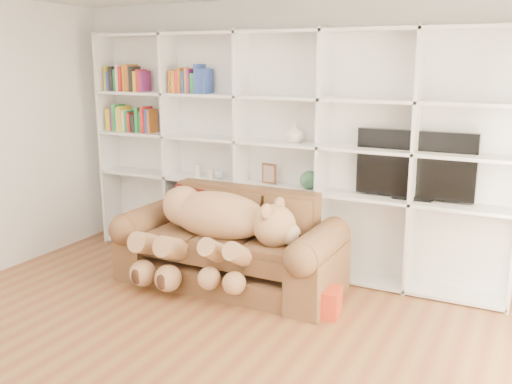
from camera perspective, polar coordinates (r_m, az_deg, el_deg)
The scene contains 14 objects.
floor at distance 4.22m, azimuth -11.36°, elevation -17.19°, with size 5.00×5.00×0.00m, color brown.
wall_back at distance 5.86m, azimuth 3.31°, elevation 5.63°, with size 5.00×0.02×2.70m, color white.
bookshelf at distance 5.84m, azimuth 0.59°, elevation 5.19°, with size 4.43×0.35×2.40m.
sofa at distance 5.48m, azimuth -2.51°, elevation -5.78°, with size 2.12×0.92×0.89m.
teddy_bear at distance 5.29m, azimuth -4.23°, elevation -3.41°, with size 1.50×0.84×0.87m.
throw_pillow at distance 5.80m, azimuth -6.74°, elevation -1.49°, with size 0.41×0.13×0.41m, color #621210.
gift_box at distance 4.95m, azimuth 6.68°, elevation -10.76°, with size 0.29×0.27×0.23m, color red.
tv at distance 5.36m, azimuth 15.62°, elevation 2.56°, with size 1.07×0.18×0.63m.
picture_frame at distance 5.79m, azimuth 1.33°, elevation 1.84°, with size 0.17×0.03×0.21m, color #542E1C.
green_vase at distance 5.63m, azimuth 5.34°, elevation 1.22°, with size 0.18×0.18×0.18m, color #316041.
figurine_tall at distance 6.22m, azimuth -5.89°, elevation 2.16°, with size 0.07×0.07×0.14m, color silver.
figurine_short at distance 6.13m, azimuth -4.57°, elevation 1.86°, with size 0.06×0.06×0.11m, color silver.
snow_globe at distance 6.08m, azimuth -3.73°, elevation 1.77°, with size 0.10×0.10×0.10m, color silver.
shelf_vase at distance 5.61m, azimuth 3.88°, elevation 5.98°, with size 0.19×0.19×0.20m, color white.
Camera 1 is at (2.32, -2.82, 2.12)m, focal length 40.00 mm.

